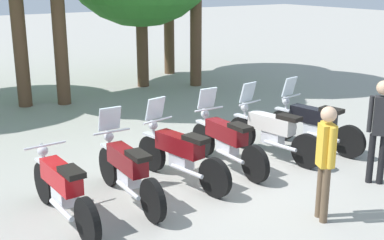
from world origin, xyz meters
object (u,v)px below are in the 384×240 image
motorcycle_1 (127,169)px  person_1 (380,124)px  motorcycle_2 (180,153)px  motorcycle_3 (226,140)px  motorcycle_0 (62,188)px  person_0 (326,155)px  motorcycle_5 (313,123)px  motorcycle_4 (271,131)px

motorcycle_1 → person_1: size_ratio=1.25×
motorcycle_2 → motorcycle_3: same height
motorcycle_0 → person_0: bearing=-125.3°
motorcycle_0 → motorcycle_5: bearing=-89.2°
motorcycle_5 → motorcycle_3: bearing=76.8°
motorcycle_3 → person_1: size_ratio=1.25×
person_0 → person_1: person_1 is taller
motorcycle_3 → motorcycle_4: size_ratio=1.01×
person_1 → motorcycle_2: bearing=106.5°
person_0 → motorcycle_3: bearing=112.4°
motorcycle_4 → motorcycle_5: 1.06m
motorcycle_2 → motorcycle_3: bearing=-93.6°
motorcycle_3 → motorcycle_5: bearing=-92.0°
person_0 → person_1: size_ratio=0.95×
motorcycle_1 → person_1: (3.75, -1.67, 0.52)m
motorcycle_1 → person_1: person_1 is taller
motorcycle_1 → motorcycle_4: 3.17m
motorcycle_0 → motorcycle_4: (4.22, 0.35, 0.01)m
motorcycle_0 → motorcycle_5: (5.28, 0.28, 0.01)m
motorcycle_1 → motorcycle_2: 1.06m
motorcycle_3 → motorcycle_0: bearing=97.7°
motorcycle_5 → person_0: (-2.21, -2.28, 0.45)m
motorcycle_4 → motorcycle_5: (1.06, -0.07, 0.00)m
motorcycle_5 → person_0: size_ratio=1.30×
motorcycle_5 → motorcycle_2: bearing=79.9°
motorcycle_3 → motorcycle_4: same height
motorcycle_2 → motorcycle_5: 3.17m
motorcycle_1 → motorcycle_4: same height
motorcycle_2 → motorcycle_5: bearing=-99.7°
motorcycle_1 → motorcycle_2: bearing=-79.2°
motorcycle_2 → motorcycle_4: same height
motorcycle_2 → motorcycle_3: size_ratio=0.99×
motorcycle_2 → person_0: person_0 is taller
motorcycle_1 → motorcycle_5: size_ratio=1.01×
motorcycle_3 → person_0: size_ratio=1.32×
motorcycle_5 → person_1: (-0.47, -1.86, 0.52)m
person_0 → motorcycle_2: bearing=137.9°
motorcycle_1 → motorcycle_2: same height
motorcycle_2 → person_1: (2.70, -1.84, 0.52)m
motorcycle_3 → person_1: person_1 is taller
motorcycle_0 → motorcycle_5: size_ratio=1.01×
person_0 → motorcycle_0: bearing=171.8°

